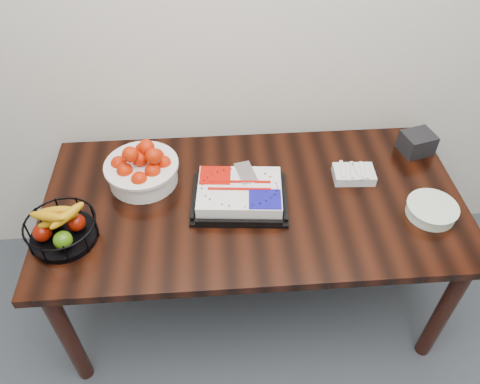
{
  "coord_description": "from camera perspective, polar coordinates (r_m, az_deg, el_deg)",
  "views": [
    {
      "loc": [
        -0.16,
        0.6,
        2.18
      ],
      "look_at": [
        -0.06,
        1.96,
        0.83
      ],
      "focal_mm": 35.0,
      "sensor_mm": 36.0,
      "label": 1
    }
  ],
  "objects": [
    {
      "name": "fork_bag",
      "position": [
        2.15,
        13.69,
        2.16
      ],
      "size": [
        0.19,
        0.13,
        0.05
      ],
      "color": "silver",
      "rests_on": "table"
    },
    {
      "name": "napkin_box",
      "position": [
        2.37,
        20.77,
        5.63
      ],
      "size": [
        0.17,
        0.15,
        0.1
      ],
      "primitive_type": "cube",
      "rotation": [
        0.0,
        0.0,
        0.26
      ],
      "color": "black",
      "rests_on": "table"
    },
    {
      "name": "cake_tray",
      "position": [
        1.98,
        -0.06,
        -0.25
      ],
      "size": [
        0.43,
        0.35,
        0.08
      ],
      "color": "black",
      "rests_on": "table"
    },
    {
      "name": "table",
      "position": [
        2.07,
        1.59,
        -2.49
      ],
      "size": [
        1.8,
        0.9,
        0.75
      ],
      "color": "black",
      "rests_on": "ground"
    },
    {
      "name": "fruit_basket",
      "position": [
        1.95,
        -20.94,
        -4.14
      ],
      "size": [
        0.28,
        0.28,
        0.15
      ],
      "color": "black",
      "rests_on": "table"
    },
    {
      "name": "plate_stack",
      "position": [
        2.09,
        22.31,
        -2.05
      ],
      "size": [
        0.21,
        0.21,
        0.05
      ],
      "color": "white",
      "rests_on": "table"
    },
    {
      "name": "tangerine_bowl",
      "position": [
        2.08,
        -11.93,
        3.15
      ],
      "size": [
        0.32,
        0.32,
        0.2
      ],
      "color": "white",
      "rests_on": "table"
    }
  ]
}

